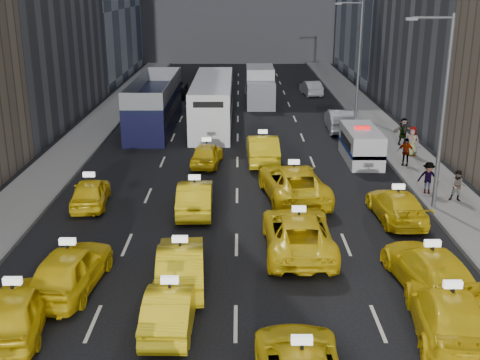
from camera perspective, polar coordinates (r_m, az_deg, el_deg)
The scene contains 33 objects.
sidewalk_west at distance 42.23m, azimuth -14.66°, elevation 3.69°, with size 3.00×90.00×0.15m, color gray.
sidewalk_east at distance 42.17m, azimuth 14.22°, elevation 3.71°, with size 3.00×90.00×0.15m, color gray.
curb_west at distance 41.89m, azimuth -12.73°, elevation 3.74°, with size 0.15×90.00×0.18m, color slate.
curb_east at distance 41.84m, azimuth 12.29°, elevation 3.76°, with size 0.15×90.00×0.18m, color slate.
streetlight_near at distance 28.59m, azimuth 18.54°, elevation 6.57°, with size 2.15×0.22×9.00m.
streetlight_far at distance 47.76m, azimuth 11.10°, elevation 11.49°, with size 2.15×0.22×9.00m.
taxi_4 at distance 19.94m, azimuth -20.46°, elevation -11.42°, with size 1.77×4.40×1.50m, color yellow.
taxi_5 at distance 19.17m, azimuth -6.59°, elevation -11.77°, with size 1.44×4.12×1.36m, color yellow.
taxi_7 at distance 19.57m, azimuth 19.22°, elevation -11.85°, with size 2.11×5.20×1.51m, color yellow.
taxi_8 at distance 21.84m, azimuth -15.81°, elevation -8.08°, with size 1.90×4.72×1.61m, color yellow.
taxi_9 at distance 21.54m, azimuth -5.64°, elevation -7.97°, with size 1.60×4.59×1.51m, color yellow.
taxi_10 at distance 24.03m, azimuth 5.54°, elevation -4.99°, with size 2.63×5.71×1.59m, color yellow.
taxi_11 at distance 22.15m, azimuth 17.55°, elevation -8.03°, with size 2.10×5.17×1.50m, color yellow.
taxi_12 at distance 29.64m, azimuth -14.01°, elevation -1.15°, with size 1.61×3.99×1.36m, color yellow.
taxi_13 at distance 28.05m, azimuth -4.29°, elevation -1.61°, with size 1.57×4.50×1.48m, color yellow.
taxi_14 at distance 29.78m, azimuth 5.08°, elevation -0.24°, with size 2.79×6.04×1.68m, color yellow.
taxi_15 at distance 27.98m, azimuth 14.65°, elevation -2.35°, with size 1.91×4.70×1.36m, color yellow.
taxi_16 at distance 35.31m, azimuth -3.17°, elevation 2.47°, with size 1.58×3.92×1.33m, color yellow.
taxi_17 at distance 35.81m, azimuth 2.16°, elevation 2.98°, with size 1.76×5.04×1.66m, color yellow.
nypd_van at distance 36.78m, azimuth 11.42°, elevation 3.24°, with size 2.37×5.10×2.12m.
double_decker at distance 44.99m, azimuth -8.08°, elevation 7.19°, with size 2.86×12.30×3.57m.
city_bus at distance 45.38m, azimuth -2.60°, elevation 7.36°, with size 4.60×13.59×3.44m.
box_truck at distance 53.54m, azimuth 1.92°, elevation 8.87°, with size 3.20×7.17×3.17m.
misc_car_0 at distance 44.18m, azimuth 9.39°, elevation 5.63°, with size 1.68×4.81×1.58m, color #A3A5AB.
misc_car_1 at distance 57.54m, azimuth -6.52°, elevation 8.69°, with size 2.78×6.04×1.68m, color black.
misc_car_2 at distance 59.55m, azimuth 1.59°, elevation 9.04°, with size 2.12×5.21×1.51m, color slate.
misc_car_3 at distance 60.62m, azimuth -2.95°, elevation 9.23°, with size 1.90×4.73×1.61m, color black.
misc_car_4 at distance 58.48m, azimuth 6.75°, elevation 8.68°, with size 1.45×4.15×1.37m, color #95979C.
pedestrian_1 at distance 30.77m, azimuth 19.96°, elevation -0.54°, with size 0.74×0.41×1.53m, color gray.
pedestrian_2 at distance 31.43m, azimuth 17.41°, elevation 0.20°, with size 1.05×0.43×1.62m, color gray.
pedestrian_3 at distance 35.96m, azimuth 15.44°, elevation 2.60°, with size 0.95×0.43×1.62m, color gray.
pedestrian_4 at distance 38.14m, azimuth 16.00°, elevation 3.57°, with size 0.88×0.48×1.80m, color gray.
pedestrian_5 at distance 40.62m, azimuth 15.23°, elevation 4.47°, with size 1.63×0.47×1.76m, color gray.
Camera 1 is at (0.12, -14.60, 10.21)m, focal length 45.00 mm.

